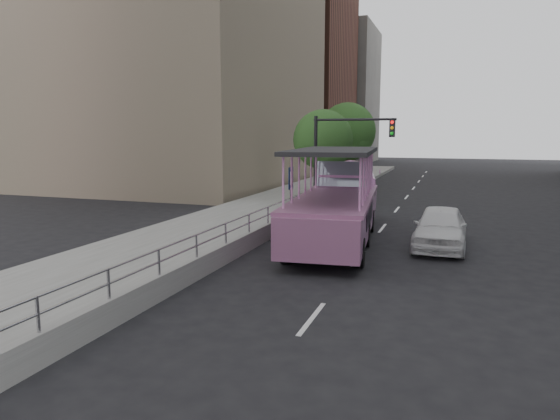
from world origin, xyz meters
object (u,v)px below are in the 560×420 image
object	(u,v)px
traffic_signal	(338,149)
street_tree_far	(348,133)
parking_sign	(291,192)
street_tree_near	(324,142)
car	(440,227)
duck_boat	(338,205)

from	to	relation	value
traffic_signal	street_tree_far	bearing A→B (deg)	98.43
parking_sign	traffic_signal	bearing A→B (deg)	80.08
street_tree_near	street_tree_far	world-z (taller)	street_tree_far
car	street_tree_far	distance (m)	16.99
duck_boat	parking_sign	xyz separation A→B (m)	(-2.16, 0.36, 0.42)
duck_boat	car	size ratio (longest dim) A/B	2.47
car	street_tree_near	size ratio (longest dim) A/B	0.81
parking_sign	street_tree_far	xyz separation A→B (m)	(-0.51, 14.51, 2.50)
traffic_signal	car	bearing A→B (deg)	-47.54
traffic_signal	street_tree_near	xyz separation A→B (m)	(-1.60, 3.43, 0.32)
duck_boat	parking_sign	world-z (taller)	duck_boat
street_tree_near	car	bearing A→B (deg)	-53.20
traffic_signal	street_tree_near	size ratio (longest dim) A/B	0.91
duck_boat	car	bearing A→B (deg)	-5.01
parking_sign	traffic_signal	distance (m)	5.43
car	street_tree_far	world-z (taller)	street_tree_far
car	traffic_signal	distance (m)	8.30
street_tree_near	traffic_signal	bearing A→B (deg)	-65.02
car	traffic_signal	bearing A→B (deg)	133.58
car	duck_boat	bearing A→B (deg)	176.10
car	traffic_signal	world-z (taller)	traffic_signal
car	traffic_signal	xyz separation A→B (m)	(-5.30, 5.79, 2.71)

